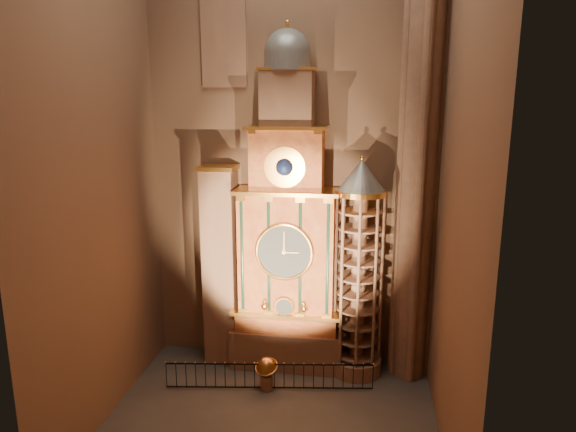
% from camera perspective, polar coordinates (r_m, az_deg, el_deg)
% --- Properties ---
extents(floor, '(14.00, 14.00, 0.00)m').
position_cam_1_polar(floor, '(23.40, -1.98, -21.85)').
color(floor, '#383330').
rests_on(floor, ground).
extents(wall_back, '(22.00, 0.00, 22.00)m').
position_cam_1_polar(wall_back, '(25.31, 0.26, 7.55)').
color(wall_back, brown).
rests_on(wall_back, floor).
extents(wall_left, '(0.00, 22.00, 22.00)m').
position_cam_1_polar(wall_left, '(21.81, -20.73, 5.92)').
color(wall_left, brown).
rests_on(wall_left, floor).
extents(wall_right, '(0.00, 22.00, 22.00)m').
position_cam_1_polar(wall_right, '(19.41, 18.64, 5.35)').
color(wall_right, brown).
rests_on(wall_right, floor).
extents(astronomical_clock, '(5.60, 2.41, 16.70)m').
position_cam_1_polar(astronomical_clock, '(25.06, -0.08, -2.55)').
color(astronomical_clock, '#8C634C').
rests_on(astronomical_clock, floor).
extents(portrait_tower, '(1.80, 1.60, 10.20)m').
position_cam_1_polar(portrait_tower, '(26.21, -7.48, -5.47)').
color(portrait_tower, '#8C634C').
rests_on(portrait_tower, floor).
extents(stair_turret, '(2.50, 2.50, 10.80)m').
position_cam_1_polar(stair_turret, '(24.97, 7.85, -6.11)').
color(stair_turret, '#8C634C').
rests_on(stair_turret, floor).
extents(gothic_pier, '(2.04, 2.04, 22.00)m').
position_cam_1_polar(gothic_pier, '(24.21, 14.48, 6.92)').
color(gothic_pier, '#8C634C').
rests_on(gothic_pier, floor).
extents(stained_glass_window, '(2.20, 0.14, 5.20)m').
position_cam_1_polar(stained_glass_window, '(25.98, -7.20, 19.74)').
color(stained_glass_window, navy).
rests_on(stained_glass_window, wall_back).
extents(celestial_globe, '(1.35, 1.31, 1.58)m').
position_cam_1_polar(celestial_globe, '(25.06, -2.41, -16.76)').
color(celestial_globe, '#8C634C').
rests_on(celestial_globe, floor).
extents(iron_railing, '(9.59, 1.28, 1.26)m').
position_cam_1_polar(iron_railing, '(25.11, -2.09, -17.38)').
color(iron_railing, black).
rests_on(iron_railing, floor).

